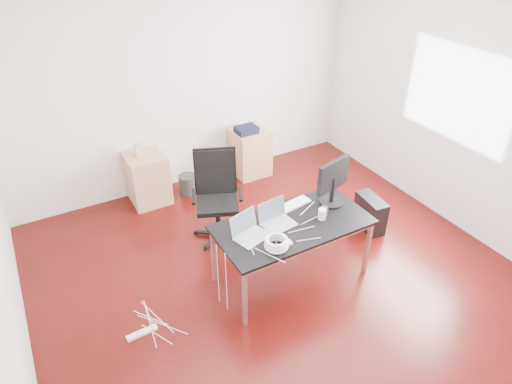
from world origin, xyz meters
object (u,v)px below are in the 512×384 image
pc_tower (370,213)px  filing_cabinet_right (250,152)px  office_chair (217,192)px  filing_cabinet_left (148,179)px  desk (293,228)px

pc_tower → filing_cabinet_right: bearing=114.6°
office_chair → filing_cabinet_left: 1.26m
desk → pc_tower: 1.45m
filing_cabinet_left → desk: bearing=-68.8°
filing_cabinet_left → pc_tower: 2.95m
desk → pc_tower: size_ratio=3.56×
desk → office_chair: 1.15m
desk → office_chair: bearing=107.8°
filing_cabinet_left → filing_cabinet_right: size_ratio=1.00×
office_chair → filing_cabinet_left: size_ratio=1.54×
office_chair → filing_cabinet_right: office_chair is taller
office_chair → pc_tower: size_ratio=2.40×
filing_cabinet_right → pc_tower: (0.64, -1.95, -0.13)m
filing_cabinet_right → pc_tower: size_ratio=1.56×
desk → pc_tower: (1.35, 0.27, -0.46)m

